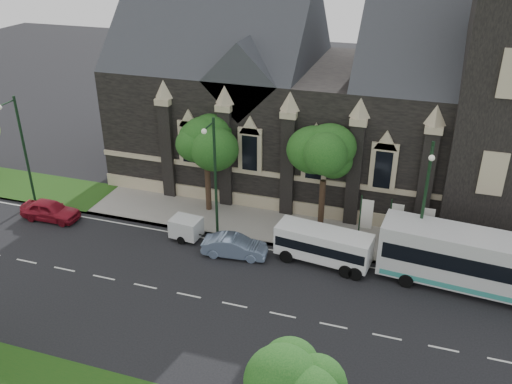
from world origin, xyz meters
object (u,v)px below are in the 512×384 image
at_px(street_lamp_mid, 214,172).
at_px(street_lamp_far, 22,146).
at_px(tree_walk_right, 328,156).
at_px(banner_flag_right, 424,226).
at_px(banner_flag_left, 364,217).
at_px(tree_walk_left, 210,143).
at_px(street_lamp_near, 424,201).
at_px(car_far_red, 50,210).
at_px(box_trailer, 186,227).
at_px(shuttle_bus, 324,244).
at_px(sedan, 235,246).
at_px(tour_coach, 490,264).
at_px(banner_flag_center, 394,221).

bearing_deg(street_lamp_mid, street_lamp_far, 180.00).
bearing_deg(tree_walk_right, banner_flag_right, -13.60).
bearing_deg(street_lamp_mid, banner_flag_left, 10.50).
bearing_deg(tree_walk_left, street_lamp_mid, -63.53).
xyz_separation_m(street_lamp_far, banner_flag_left, (26.29, 1.91, -2.73)).
bearing_deg(street_lamp_near, car_far_red, -176.52).
bearing_deg(box_trailer, street_lamp_mid, 33.04).
bearing_deg(shuttle_bus, sedan, -163.15).
relative_size(street_lamp_mid, sedan, 2.02).
bearing_deg(street_lamp_mid, sedan, -43.01).
height_order(tree_walk_right, banner_flag_left, tree_walk_right).
distance_m(tree_walk_right, box_trailer, 11.35).
xyz_separation_m(banner_flag_left, car_far_red, (-23.33, -3.55, -1.60)).
relative_size(tour_coach, car_far_red, 2.90).
height_order(tree_walk_right, street_lamp_near, street_lamp_near).
bearing_deg(street_lamp_near, shuttle_bus, -170.39).
relative_size(street_lamp_near, shuttle_bus, 1.37).
xyz_separation_m(tree_walk_left, box_trailer, (-0.11, -4.64, -4.81)).
bearing_deg(tree_walk_left, box_trailer, -91.41).
height_order(banner_flag_center, sedan, banner_flag_center).
xyz_separation_m(street_lamp_far, car_far_red, (2.96, -1.64, -4.33)).
height_order(banner_flag_left, banner_flag_right, same).
relative_size(street_lamp_near, banner_flag_center, 2.25).
bearing_deg(banner_flag_center, banner_flag_left, 180.00).
bearing_deg(shuttle_bus, street_lamp_mid, 179.97).
xyz_separation_m(street_lamp_near, shuttle_bus, (-5.90, -1.00, -3.68)).
relative_size(street_lamp_far, box_trailer, 2.90).
height_order(banner_flag_right, car_far_red, banner_flag_right).
relative_size(banner_flag_left, sedan, 0.90).
height_order(tree_walk_right, banner_flag_right, tree_walk_right).
bearing_deg(banner_flag_center, tree_walk_right, 161.36).
bearing_deg(street_lamp_far, banner_flag_left, 4.15).
relative_size(street_lamp_mid, tour_coach, 0.68).
bearing_deg(shuttle_bus, banner_flag_right, 32.16).
xyz_separation_m(tree_walk_right, street_lamp_far, (-23.21, -3.62, -0.71)).
height_order(street_lamp_near, tour_coach, street_lamp_near).
bearing_deg(tree_walk_left, shuttle_bus, -24.96).
relative_size(street_lamp_far, shuttle_bus, 1.37).
relative_size(tree_walk_right, box_trailer, 2.51).
distance_m(street_lamp_far, banner_flag_center, 28.48).
relative_size(banner_flag_left, car_far_red, 0.87).
relative_size(street_lamp_mid, banner_flag_center, 2.25).
bearing_deg(sedan, tree_walk_right, -47.93).
bearing_deg(tree_walk_left, car_far_red, -154.97).
distance_m(tree_walk_left, street_lamp_far, 14.67).
distance_m(street_lamp_mid, shuttle_bus, 8.96).
xyz_separation_m(banner_flag_left, box_trailer, (-12.20, -2.94, -1.46)).
relative_size(street_lamp_mid, banner_flag_left, 2.25).
bearing_deg(street_lamp_far, car_far_red, -29.07).
height_order(tree_walk_left, shuttle_bus, tree_walk_left).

